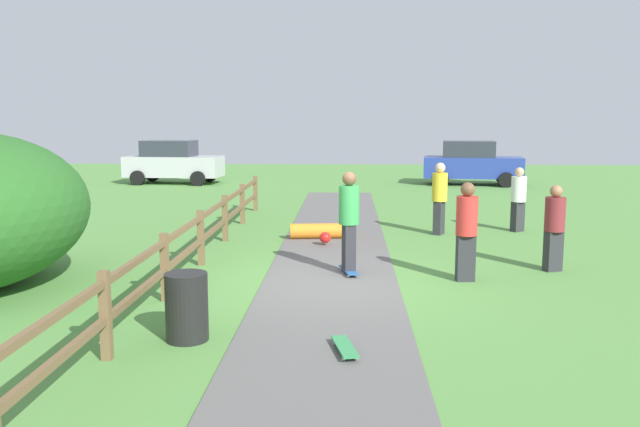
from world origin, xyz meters
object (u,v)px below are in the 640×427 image
parked_car_silver (173,162)px  bystander_yellow (440,195)px  parked_car_blue (472,163)px  skater_riding (349,217)px  bystander_red (467,227)px  trash_bin (187,307)px  skater_fallen (323,231)px  bystander_white (518,196)px  bystander_maroon (554,224)px  skateboard_loose (345,347)px

parked_car_silver → bystander_yellow: bearing=-51.1°
parked_car_blue → skater_riding: bearing=-107.7°
bystander_yellow → bystander_red: size_ratio=1.01×
bystander_yellow → parked_car_silver: parked_car_silver is taller
trash_bin → parked_car_silver: bearing=105.4°
parked_car_blue → trash_bin: bearing=-110.1°
skater_fallen → trash_bin: bearing=-101.7°
bystander_red → parked_car_silver: 19.87m
bystander_yellow → bystander_white: bearing=14.2°
bystander_white → bystander_maroon: bearing=-95.8°
trash_bin → skateboard_loose: 2.15m
skater_fallen → parked_car_blue: size_ratio=0.36×
bystander_white → bystander_yellow: size_ratio=0.92×
trash_bin → bystander_red: bearing=38.4°
bystander_white → trash_bin: bearing=-126.9°
skateboard_loose → trash_bin: bearing=168.6°
skater_riding → bystander_red: skater_riding is taller
parked_car_silver → parked_car_blue: bearing=0.0°
bystander_yellow → skater_riding: bearing=-117.4°
parked_car_silver → skater_fallen: bearing=-61.6°
skater_fallen → skateboard_loose: skater_fallen is taller
skater_riding → bystander_white: 6.56m
skater_riding → skateboard_loose: bearing=-90.7°
bystander_red → parked_car_blue: 17.54m
trash_bin → skateboard_loose: (2.08, -0.42, -0.36)m
trash_bin → bystander_maroon: size_ratio=0.55×
bystander_yellow → bystander_maroon: 4.22m
bystander_maroon → bystander_red: bystander_red is taller
skateboard_loose → bystander_yellow: (2.32, 8.51, 0.91)m
trash_bin → bystander_maroon: bystander_maroon is taller
skater_fallen → parked_car_silver: parked_car_silver is taller
bystander_red → skater_fallen: bearing=124.7°
bystander_yellow → parked_car_blue: size_ratio=0.41×
skater_fallen → skater_riding: bearing=-80.0°
skater_riding → bystander_maroon: bearing=7.0°
skateboard_loose → parked_car_silver: 22.39m
trash_bin → bystander_white: size_ratio=0.54×
trash_bin → bystander_maroon: bearing=34.8°
trash_bin → bystander_maroon: 7.36m
bystander_maroon → parked_car_blue: bearing=84.8°
skateboard_loose → bystander_yellow: 8.86m
skater_riding → parked_car_silver: bearing=114.9°
skateboard_loose → bystander_red: 4.42m
trash_bin → parked_car_blue: size_ratio=0.20×
parked_car_silver → bystander_red: bearing=-60.1°
skateboard_loose → bystander_white: bystander_white is taller
skater_fallen → bystander_yellow: (2.89, 0.83, 0.80)m
bystander_red → skater_riding: bearing=169.8°
skater_fallen → parked_car_blue: 14.63m
bystander_maroon → skater_riding: bearing=-173.0°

